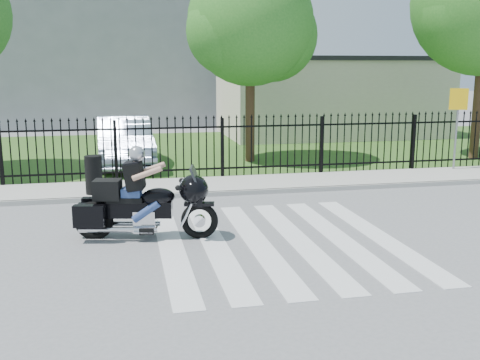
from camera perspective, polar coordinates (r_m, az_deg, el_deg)
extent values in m
plane|color=slate|center=(10.64, 3.92, -6.28)|extent=(120.00, 120.00, 0.00)
cube|color=#ADAAA3|center=(15.34, -1.14, -0.51)|extent=(40.00, 2.00, 0.12)
cube|color=#ADAAA3|center=(14.38, -0.39, -1.31)|extent=(40.00, 0.12, 0.12)
cube|color=#32581E|center=(22.16, -4.51, 3.03)|extent=(40.00, 12.00, 0.02)
cube|color=black|center=(16.25, -1.80, 1.21)|extent=(26.00, 0.04, 0.05)
cube|color=black|center=(16.08, -1.82, 5.42)|extent=(26.00, 0.04, 0.05)
cylinder|color=#382316|center=(19.27, 1.03, 8.00)|extent=(0.32, 0.32, 4.16)
sphere|color=#297020|center=(19.29, 1.06, 15.73)|extent=(4.20, 4.20, 4.20)
cylinder|color=#382316|center=(21.60, 23.08, 8.32)|extent=(0.32, 0.32, 4.80)
cube|color=beige|center=(27.58, 9.04, 8.21)|extent=(10.00, 6.00, 3.50)
cube|color=black|center=(27.55, 9.16, 12.05)|extent=(10.20, 6.20, 0.20)
cube|color=gray|center=(35.86, -12.63, 15.59)|extent=(15.00, 10.00, 12.00)
torus|color=black|center=(10.78, -4.14, -4.15)|extent=(0.73, 0.28, 0.72)
torus|color=black|center=(11.11, -14.64, -4.03)|extent=(0.77, 0.31, 0.76)
cube|color=black|center=(10.87, -10.45, -2.94)|extent=(1.37, 0.52, 0.31)
ellipsoid|color=black|center=(10.75, -8.32, -1.72)|extent=(0.71, 0.54, 0.34)
cube|color=black|center=(10.86, -11.57, -1.92)|extent=(0.73, 0.46, 0.10)
cube|color=silver|center=(10.89, -9.61, -3.84)|extent=(0.47, 0.39, 0.31)
ellipsoid|color=black|center=(10.64, -4.74, -0.97)|extent=(0.70, 0.85, 0.56)
cube|color=black|center=(10.89, -13.32, -0.95)|extent=(0.57, 0.49, 0.37)
cube|color=navy|center=(10.81, -10.94, -1.28)|extent=(0.41, 0.38, 0.19)
sphere|color=#B3B4BB|center=(10.65, -10.44, 2.64)|extent=(0.30, 0.30, 0.30)
imported|color=#AEBDDB|center=(18.91, -11.68, 3.87)|extent=(1.91, 4.94, 1.60)
cylinder|color=gray|center=(18.52, 21.11, 4.69)|extent=(0.06, 0.06, 2.37)
cube|color=yellow|center=(18.43, 21.36, 7.67)|extent=(0.51, 0.24, 0.65)
cylinder|color=black|center=(14.40, -14.64, 0.52)|extent=(0.54, 0.54, 0.96)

